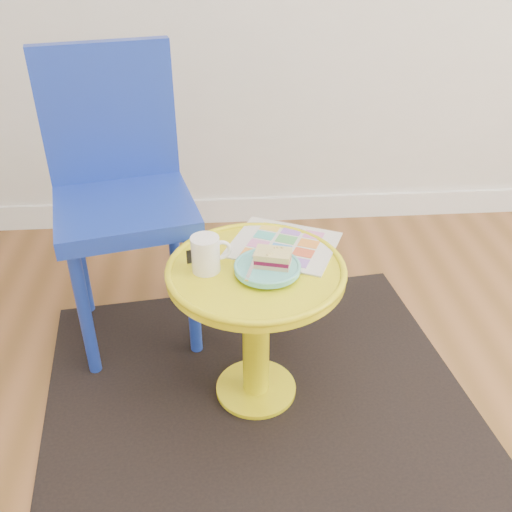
{
  "coord_description": "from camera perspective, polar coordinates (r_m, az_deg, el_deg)",
  "views": [
    {
      "loc": [
        -0.66,
        -0.46,
        1.34
      ],
      "look_at": [
        -0.56,
        0.85,
        0.51
      ],
      "focal_mm": 40.0,
      "sensor_mm": 36.0,
      "label": 1
    }
  ],
  "objects": [
    {
      "name": "fork",
      "position": [
        1.54,
        -0.33,
        -0.88
      ],
      "size": [
        0.05,
        0.14,
        0.0
      ],
      "rotation": [
        0.0,
        0.0,
        -0.28
      ],
      "color": "silver",
      "rests_on": "plate"
    },
    {
      "name": "newspaper",
      "position": [
        1.67,
        2.77,
        1.14
      ],
      "size": [
        0.37,
        0.35,
        0.01
      ],
      "primitive_type": "cube",
      "rotation": [
        0.0,
        0.0,
        -0.44
      ],
      "color": "silver",
      "rests_on": "side_table"
    },
    {
      "name": "rug",
      "position": [
        1.87,
        0.0,
        -13.28
      ],
      "size": [
        1.42,
        1.24,
        0.01
      ],
      "primitive_type": "cube",
      "rotation": [
        0.0,
        0.0,
        0.12
      ],
      "color": "black",
      "rests_on": "ground"
    },
    {
      "name": "chair",
      "position": [
        1.91,
        -13.5,
        7.26
      ],
      "size": [
        0.51,
        0.52,
        0.97
      ],
      "rotation": [
        0.0,
        0.0,
        0.22
      ],
      "color": "#1933A5",
      "rests_on": "ground"
    },
    {
      "name": "room_walls",
      "position": [
        1.96,
        -13.28,
        -9.5
      ],
      "size": [
        4.0,
        4.0,
        4.0
      ],
      "color": "silver",
      "rests_on": "ground"
    },
    {
      "name": "mug",
      "position": [
        1.54,
        -4.99,
        0.3
      ],
      "size": [
        0.11,
        0.08,
        0.1
      ],
      "rotation": [
        0.0,
        0.0,
        0.23
      ],
      "color": "white",
      "rests_on": "side_table"
    },
    {
      "name": "cake_slice",
      "position": [
        1.53,
        1.7,
        -0.19
      ],
      "size": [
        0.11,
        0.09,
        0.04
      ],
      "rotation": [
        0.0,
        0.0,
        -0.27
      ],
      "color": "#D3BC8C",
      "rests_on": "plate"
    },
    {
      "name": "plate",
      "position": [
        1.54,
        1.15,
        -1.21
      ],
      "size": [
        0.18,
        0.18,
        0.02
      ],
      "color": "#60CCC5",
      "rests_on": "newspaper"
    },
    {
      "name": "side_table",
      "position": [
        1.65,
        0.0,
        -5.09
      ],
      "size": [
        0.5,
        0.5,
        0.47
      ],
      "color": "yellow",
      "rests_on": "ground"
    }
  ]
}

